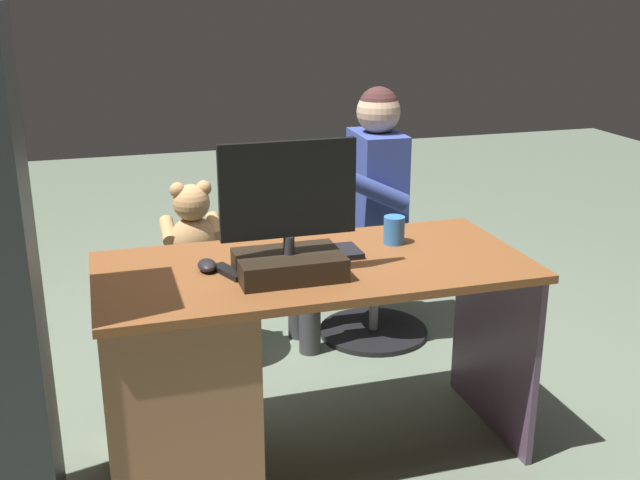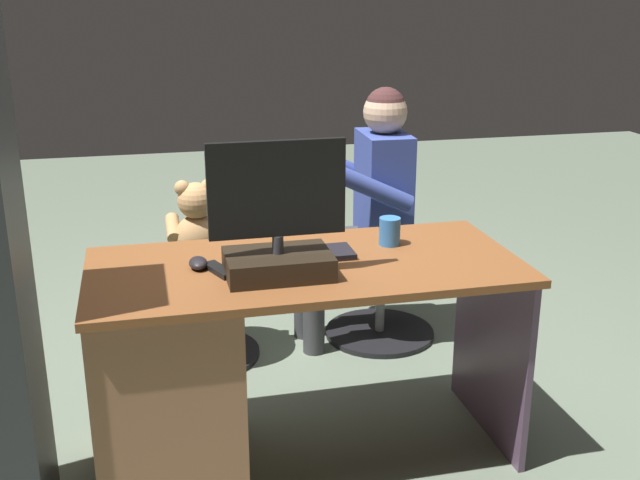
{
  "view_description": "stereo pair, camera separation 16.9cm",
  "coord_description": "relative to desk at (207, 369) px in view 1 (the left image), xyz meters",
  "views": [
    {
      "loc": [
        0.67,
        2.73,
        1.61
      ],
      "look_at": [
        -0.16,
        -0.05,
        0.64
      ],
      "focal_mm": 43.32,
      "sensor_mm": 36.0,
      "label": 1
    },
    {
      "loc": [
        0.51,
        2.77,
        1.61
      ],
      "look_at": [
        -0.16,
        -0.05,
        0.64
      ],
      "focal_mm": 43.32,
      "sensor_mm": 36.0,
      "label": 2
    }
  ],
  "objects": [
    {
      "name": "tv_remote",
      "position": [
        -0.08,
        0.02,
        0.34
      ],
      "size": [
        0.1,
        0.16,
        0.02
      ],
      "primitive_type": "cube",
      "rotation": [
        0.0,
        0.0,
        0.37
      ],
      "color": "black",
      "rests_on": "desk"
    },
    {
      "name": "ground_plane",
      "position": [
        -0.37,
        -0.41,
        -0.39
      ],
      "size": [
        10.0,
        10.0,
        0.0
      ],
      "primitive_type": "plane",
      "color": "slate"
    },
    {
      "name": "keyboard",
      "position": [
        -0.34,
        -0.06,
        0.35
      ],
      "size": [
        0.42,
        0.14,
        0.02
      ],
      "primitive_type": "cube",
      "color": "black",
      "rests_on": "desk"
    },
    {
      "name": "visitor_chair",
      "position": [
        -0.93,
        -0.87,
        -0.13
      ],
      "size": [
        0.52,
        0.52,
        0.46
      ],
      "color": "black",
      "rests_on": "ground_plane"
    },
    {
      "name": "teddy_bear",
      "position": [
        -0.08,
        -0.86,
        0.23
      ],
      "size": [
        0.26,
        0.26,
        0.37
      ],
      "color": "tan",
      "rests_on": "office_chair_teddy"
    },
    {
      "name": "cup",
      "position": [
        -0.71,
        -0.12,
        0.39
      ],
      "size": [
        0.08,
        0.08,
        0.1
      ],
      "primitive_type": "cylinder",
      "color": "#3372BF",
      "rests_on": "desk"
    },
    {
      "name": "person",
      "position": [
        -0.85,
        -0.87,
        0.31
      ],
      "size": [
        0.51,
        0.49,
        1.19
      ],
      "color": "#374794",
      "rests_on": "ground_plane"
    },
    {
      "name": "office_chair_teddy",
      "position": [
        -0.08,
        -0.84,
        -0.11
      ],
      "size": [
        0.51,
        0.51,
        0.46
      ],
      "color": "black",
      "rests_on": "ground_plane"
    },
    {
      "name": "desk",
      "position": [
        0.0,
        0.0,
        0.0
      ],
      "size": [
        1.44,
        0.67,
        0.73
      ],
      "color": "brown",
      "rests_on": "ground_plane"
    },
    {
      "name": "computer_mouse",
      "position": [
        -0.02,
        -0.03,
        0.35
      ],
      "size": [
        0.06,
        0.1,
        0.04
      ],
      "primitive_type": "ellipsoid",
      "color": "black",
      "rests_on": "desk"
    },
    {
      "name": "monitor",
      "position": [
        -0.27,
        0.09,
        0.47
      ],
      "size": [
        0.43,
        0.23,
        0.44
      ],
      "color": "black",
      "rests_on": "desk"
    }
  ]
}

